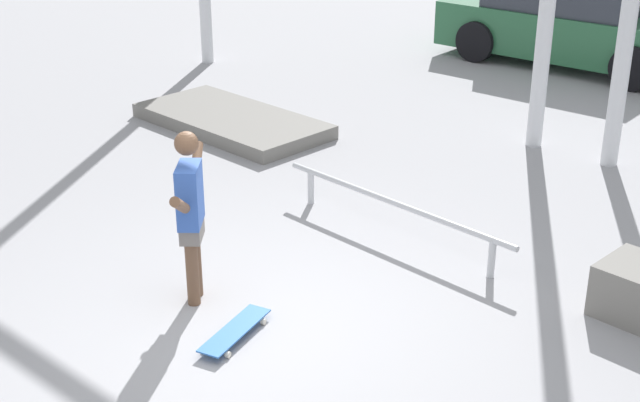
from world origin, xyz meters
TOP-DOWN VIEW (x-y plane):
  - ground_plane at (0.00, 0.00)m, footprint 36.00×36.00m
  - skateboarder at (-0.75, -0.00)m, footprint 0.94×1.07m
  - skateboard at (-0.03, -0.21)m, footprint 0.41×0.85m
  - manual_pad at (-3.96, 3.44)m, footprint 2.81×1.47m
  - grind_rail at (-0.22, 2.16)m, footprint 2.92×0.25m
  - parked_car_green at (-2.11, 9.62)m, footprint 4.52×2.12m

SIDE VIEW (x-z plane):
  - ground_plane at x=0.00m, z-range 0.00..0.00m
  - skateboard at x=-0.03m, z-range 0.03..0.10m
  - manual_pad at x=-3.96m, z-range 0.00..0.19m
  - grind_rail at x=-0.22m, z-range 0.13..0.53m
  - parked_car_green at x=-2.11m, z-range -0.02..1.47m
  - skateboarder at x=-0.75m, z-range 0.09..1.66m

